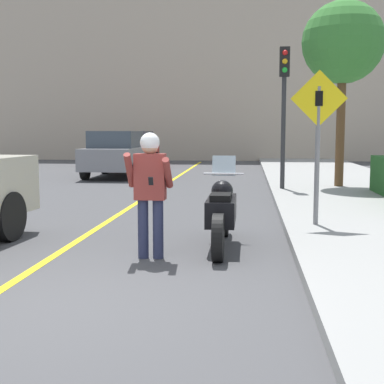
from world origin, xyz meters
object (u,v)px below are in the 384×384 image
person_biker (150,183)px  parked_car_grey (117,154)px  traffic_light (284,91)px  motorcycle (222,213)px  parked_car_red (134,148)px  crossing_sign (318,133)px  street_tree (343,44)px

person_biker → parked_car_grey: bearing=105.9°
traffic_light → parked_car_grey: traffic_light is taller
motorcycle → parked_car_red: 18.44m
crossing_sign → person_biker: bearing=-139.8°
motorcycle → parked_car_red: size_ratio=0.56×
person_biker → motorcycle: bearing=40.7°
parked_car_grey → person_biker: bearing=-74.1°
crossing_sign → traffic_light: size_ratio=0.67×
street_tree → crossing_sign: bearing=-102.5°
motorcycle → street_tree: 8.88m
motorcycle → person_biker: person_biker is taller
crossing_sign → parked_car_red: bearing=111.9°
crossing_sign → street_tree: 6.95m
street_tree → motorcycle: bearing=-110.8°
motorcycle → person_biker: (-0.90, -0.77, 0.50)m
traffic_light → motorcycle: bearing=-100.7°
street_tree → person_biker: bearing=-114.3°
crossing_sign → parked_car_red: (-6.62, 16.46, -0.80)m
motorcycle → person_biker: size_ratio=1.41×
motorcycle → crossing_sign: 2.26m
person_biker → parked_car_red: 18.96m
parked_car_red → crossing_sign: bearing=-68.1°
person_biker → parked_car_grey: (-3.53, 12.38, -0.15)m
traffic_light → parked_car_grey: size_ratio=0.88×
traffic_light → parked_car_red: (-6.42, 10.90, -1.87)m
crossing_sign → parked_car_red: crossing_sign is taller
crossing_sign → parked_car_grey: bearing=119.7°
street_tree → parked_car_red: 13.28m
motorcycle → parked_car_grey: parked_car_grey is taller
motorcycle → street_tree: bearing=69.2°
parked_car_red → street_tree: bearing=-51.5°
person_biker → traffic_light: traffic_light is taller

